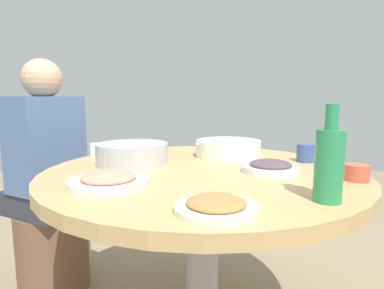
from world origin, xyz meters
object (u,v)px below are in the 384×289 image
dish_eggplant (270,167)px  tea_cup_far (97,150)px  dish_tofu_braise (216,205)px  green_bottle (329,163)px  soup_bowl (228,149)px  rice_bowl (132,153)px  tea_cup_near (357,173)px  stool_for_diner_left (53,250)px  dish_shrimp (109,180)px  round_dining_table (202,197)px  tea_cup_side (305,153)px  diner_left (47,150)px

dish_eggplant → tea_cup_far: tea_cup_far is taller
dish_tofu_braise → green_bottle: green_bottle is taller
dish_tofu_braise → green_bottle: 0.31m
dish_eggplant → dish_tofu_braise: size_ratio=1.03×
soup_bowl → dish_tofu_braise: size_ratio=1.46×
green_bottle → rice_bowl: bearing=86.0°
tea_cup_near → stool_for_diner_left: tea_cup_near is taller
soup_bowl → stool_for_diner_left: soup_bowl is taller
soup_bowl → dish_eggplant: soup_bowl is taller
rice_bowl → dish_shrimp: bearing=-146.8°
round_dining_table → dish_eggplant: bearing=-65.3°
tea_cup_side → tea_cup_far: bearing=117.7°
tea_cup_far → dish_eggplant: bearing=-77.9°
dish_eggplant → stool_for_diner_left: size_ratio=0.49×
tea_cup_far → stool_for_diner_left: bearing=99.7°
round_dining_table → stool_for_diner_left: size_ratio=2.79×
rice_bowl → green_bottle: bearing=-94.0°
rice_bowl → dish_eggplant: 0.55m
rice_bowl → tea_cup_near: (0.23, -0.79, -0.02)m
dish_tofu_braise → diner_left: bearing=77.4°
dish_eggplant → tea_cup_far: size_ratio=3.15×
rice_bowl → dish_eggplant: rice_bowl is taller
rice_bowl → dish_eggplant: (0.19, -0.51, -0.03)m
tea_cup_side → soup_bowl: bearing=102.9°
round_dining_table → rice_bowl: bearing=106.0°
rice_bowl → tea_cup_near: 0.82m
dish_shrimp → stool_for_diner_left: bearing=71.8°
dish_tofu_braise → tea_cup_near: bearing=-23.8°
dish_eggplant → stool_for_diner_left: (-0.22, 1.08, -0.54)m
green_bottle → diner_left: 1.33m
soup_bowl → dish_tofu_braise: (-0.66, -0.33, -0.02)m
dish_eggplant → tea_cup_far: (-0.16, 0.76, 0.01)m
dish_shrimp → green_bottle: bearing=-68.7°
dish_shrimp → diner_left: size_ratio=0.32×
dish_tofu_braise → tea_cup_side: size_ratio=2.68×
dish_eggplant → diner_left: (-0.22, 1.08, -0.01)m
tea_cup_side → round_dining_table: bearing=142.9°
round_dining_table → tea_cup_side: (0.36, -0.28, 0.15)m
dish_tofu_braise → tea_cup_side: (0.73, 0.00, 0.02)m
dish_tofu_braise → stool_for_diner_left: 1.28m
dish_shrimp → green_bottle: green_bottle is taller
round_dining_table → soup_bowl: size_ratio=4.00×
dish_eggplant → green_bottle: bearing=-134.0°
round_dining_table → tea_cup_near: (0.14, -0.50, 0.14)m
rice_bowl → dish_tofu_braise: (-0.28, -0.56, -0.03)m
diner_left → round_dining_table: bearing=-82.4°
round_dining_table → tea_cup_far: size_ratio=17.87×
round_dining_table → dish_tofu_braise: size_ratio=5.85×
tea_cup_far → tea_cup_side: tea_cup_side is taller
dish_eggplant → dish_shrimp: size_ratio=0.84×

